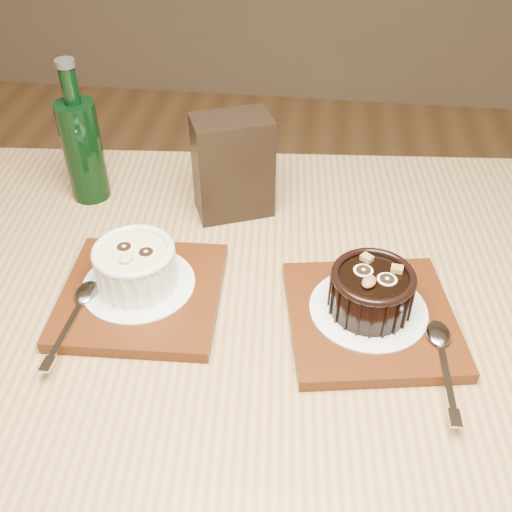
{
  "coord_description": "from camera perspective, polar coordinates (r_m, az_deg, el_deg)",
  "views": [
    {
      "loc": [
        0.2,
        -0.13,
        1.24
      ],
      "look_at": [
        0.14,
        0.37,
        0.81
      ],
      "focal_mm": 42.0,
      "sensor_mm": 36.0,
      "label": 1
    }
  ],
  "objects": [
    {
      "name": "table",
      "position": [
        0.72,
        -2.01,
        -13.03
      ],
      "size": [
        1.26,
        0.9,
        0.75
      ],
      "rotation": [
        0.0,
        0.0,
        0.08
      ],
      "color": "olive",
      "rests_on": "ground"
    },
    {
      "name": "tray_left",
      "position": [
        0.7,
        -10.84,
        -3.63
      ],
      "size": [
        0.19,
        0.19,
        0.01
      ],
      "primitive_type": "cube",
      "rotation": [
        0.0,
        0.0,
        0.05
      ],
      "color": "#4C220C",
      "rests_on": "table"
    },
    {
      "name": "doily_left",
      "position": [
        0.71,
        -11.1,
        -2.62
      ],
      "size": [
        0.13,
        0.13,
        0.0
      ],
      "primitive_type": "cylinder",
      "color": "white",
      "rests_on": "tray_left"
    },
    {
      "name": "ramekin_white",
      "position": [
        0.69,
        -11.41,
        -0.82
      ],
      "size": [
        0.09,
        0.09,
        0.06
      ],
      "rotation": [
        0.0,
        0.0,
        -0.22
      ],
      "color": "white",
      "rests_on": "doily_left"
    },
    {
      "name": "spoon_left",
      "position": [
        0.68,
        -16.91,
        -5.29
      ],
      "size": [
        0.03,
        0.13,
        0.01
      ],
      "primitive_type": null,
      "rotation": [
        0.0,
        0.0,
        -0.04
      ],
      "color": "silver",
      "rests_on": "tray_left"
    },
    {
      "name": "tray_right",
      "position": [
        0.68,
        10.9,
        -5.85
      ],
      "size": [
        0.21,
        0.21,
        0.01
      ],
      "primitive_type": "cube",
      "rotation": [
        0.0,
        0.0,
        0.18
      ],
      "color": "#4C220C",
      "rests_on": "table"
    },
    {
      "name": "doily_right",
      "position": [
        0.68,
        10.64,
        -4.97
      ],
      "size": [
        0.13,
        0.13,
        0.0
      ],
      "primitive_type": "cylinder",
      "color": "white",
      "rests_on": "tray_right"
    },
    {
      "name": "ramekin_dark",
      "position": [
        0.66,
        10.94,
        -3.17
      ],
      "size": [
        0.09,
        0.09,
        0.05
      ],
      "rotation": [
        0.0,
        0.0,
        -0.42
      ],
      "color": "black",
      "rests_on": "doily_right"
    },
    {
      "name": "spoon_right",
      "position": [
        0.64,
        17.42,
        -9.31
      ],
      "size": [
        0.03,
        0.13,
        0.01
      ],
      "primitive_type": null,
      "rotation": [
        0.0,
        0.0,
        0.04
      ],
      "color": "silver",
      "rests_on": "tray_right"
    },
    {
      "name": "condiment_stand",
      "position": [
        0.8,
        -2.21,
        8.51
      ],
      "size": [
        0.12,
        0.09,
        0.14
      ],
      "primitive_type": "cube",
      "rotation": [
        0.0,
        0.0,
        0.39
      ],
      "color": "black",
      "rests_on": "table"
    },
    {
      "name": "green_bottle",
      "position": [
        0.86,
        -16.19,
        9.91
      ],
      "size": [
        0.05,
        0.05,
        0.2
      ],
      "color": "black",
      "rests_on": "table"
    }
  ]
}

